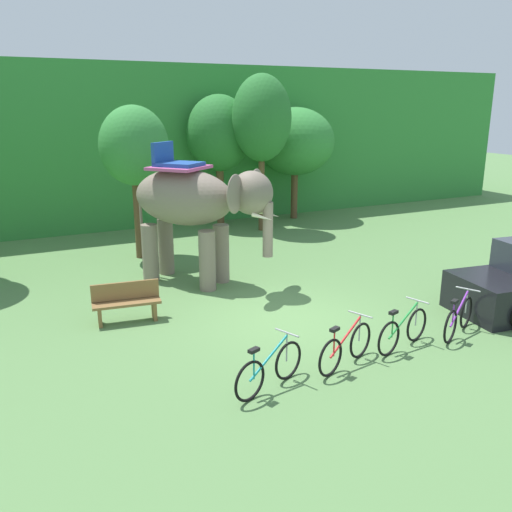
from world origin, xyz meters
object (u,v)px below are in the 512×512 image
Objects in this scene: bike_green at (403,330)px; bike_purple at (459,318)px; tree_left at (262,119)px; elephant at (195,204)px; bike_teal at (270,369)px; bike_red at (346,347)px; wooden_bench at (126,301)px; tree_center at (134,147)px; tree_far_left at (295,142)px; tree_center_left at (219,134)px.

bike_purple is (1.48, -0.01, 0.00)m from bike_green.
tree_left is 3.54× the size of bike_green.
tree_left reaches higher than bike_green.
bike_purple is (-0.66, -10.72, -3.83)m from tree_left.
bike_green is at bearing -67.91° from elephant.
bike_purple is (4.63, 0.28, 0.00)m from bike_teal.
tree_left is 7.00m from elephant.
tree_left is 11.57m from bike_green.
bike_teal and bike_red have the same top height.
wooden_bench is at bearing -141.15° from elephant.
tree_far_left is (7.52, 3.28, -0.25)m from tree_center.
bike_teal reaches higher than wooden_bench.
tree_far_left is 13.98m from bike_red.
tree_center_left is at bearing 71.48° from bike_teal.
tree_center_left is (4.12, 3.30, 0.14)m from tree_center.
tree_far_left is at bearing 64.35° from bike_red.
tree_far_left is 2.89× the size of bike_teal.
bike_purple reaches higher than wooden_bench.
elephant is (-3.35, -6.50, -1.43)m from tree_center_left.
elephant is 2.50× the size of wooden_bench.
tree_left is at bearing 64.32° from bike_teal.
elephant is at bearing 112.09° from bike_green.
tree_center_left is at bearing 62.71° from elephant.
bike_teal is (-5.29, -10.99, -3.83)m from tree_left.
bike_red is 2.97m from bike_purple.
bike_teal is 1.04× the size of wooden_bench.
elephant is at bearing -76.49° from tree_center.
tree_far_left is (3.40, -0.02, -0.39)m from tree_center_left.
tree_left reaches higher than bike_red.
tree_far_left is (2.30, 1.48, -0.99)m from tree_left.
bike_green is 1.06× the size of bike_purple.
tree_center_left is 3.10× the size of bike_green.
wooden_bench is (-9.10, -8.37, -2.76)m from tree_far_left.
tree_center_left is 0.88× the size of tree_left.
bike_purple is (2.97, 0.14, 0.00)m from bike_red.
bike_teal is 0.97× the size of bike_green.
elephant is at bearing 123.62° from bike_purple.
tree_far_left is at bearing 69.99° from bike_green.
tree_left reaches higher than tree_far_left.
bike_purple is at bearing -103.62° from tree_far_left.
wooden_bench is at bearing -134.61° from tree_left.
tree_center_left is at bearing 78.45° from bike_red.
elephant is at bearing 82.10° from bike_teal.
bike_teal is 1.67m from bike_red.
tree_center is at bearing -141.35° from tree_center_left.
tree_center is 1.23× the size of elephant.
tree_center is 2.86× the size of bike_green.
tree_center reaches higher than wooden_bench.
bike_red is 1.49m from bike_green.
wooden_bench is (-1.57, -5.09, -3.01)m from tree_center.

